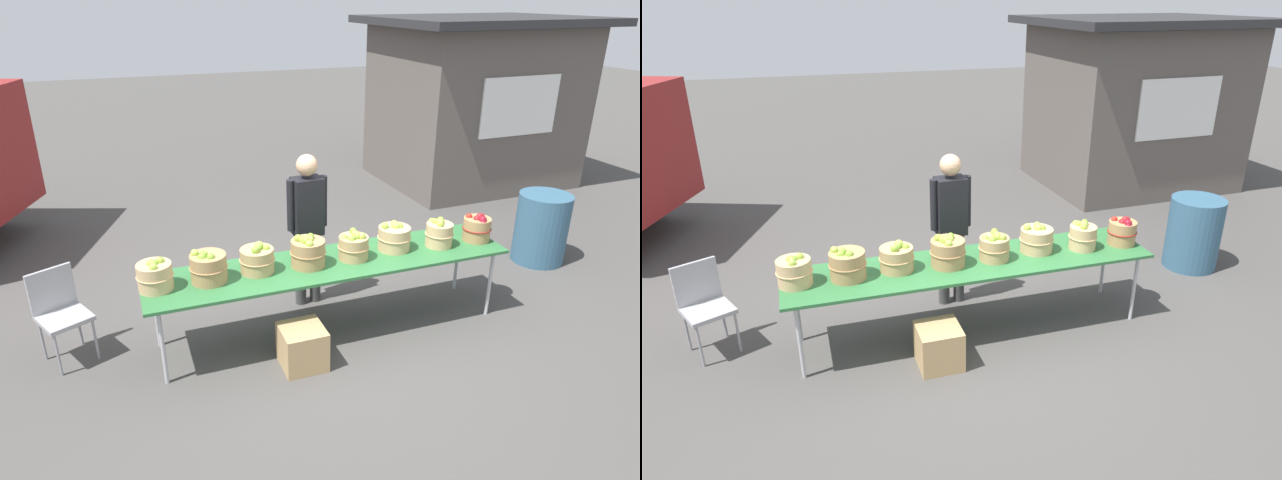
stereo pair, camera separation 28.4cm
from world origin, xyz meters
TOP-DOWN VIEW (x-y plane):
  - ground_plane at (0.00, 0.00)m, footprint 40.00×40.00m
  - market_table at (0.00, 0.00)m, footprint 3.50×0.76m
  - apple_basket_green_0 at (-1.60, 0.02)m, footprint 0.32×0.32m
  - apple_basket_green_1 at (-1.15, 0.01)m, footprint 0.34×0.34m
  - apple_basket_green_2 at (-0.70, 0.04)m, footprint 0.33×0.33m
  - apple_basket_green_3 at (-0.23, -0.00)m, footprint 0.34×0.34m
  - apple_basket_green_4 at (0.23, -0.01)m, footprint 0.30×0.30m
  - apple_basket_green_5 at (0.69, 0.05)m, footprint 0.34×0.34m
  - apple_basket_green_6 at (1.15, -0.03)m, footprint 0.29×0.29m
  - apple_basket_red_0 at (1.59, -0.04)m, footprint 0.30×0.30m
  - vendor_adult at (-0.03, 0.60)m, footprint 0.43×0.23m
  - food_kiosk at (4.14, 3.82)m, footprint 3.56×2.98m
  - folding_chair at (-2.44, 0.42)m, footprint 0.53×0.53m
  - trash_barrel at (3.02, 0.59)m, footprint 0.63×0.63m
  - produce_crate at (-0.45, -0.46)m, footprint 0.38×0.38m

SIDE VIEW (x-z plane):
  - ground_plane at x=0.00m, z-range 0.00..0.00m
  - produce_crate at x=-0.45m, z-range 0.00..0.38m
  - trash_barrel at x=3.02m, z-range 0.00..0.87m
  - folding_chair at x=-2.44m, z-range 0.08..0.94m
  - market_table at x=0.00m, z-range 0.34..1.09m
  - apple_basket_green_2 at x=-0.70m, z-range 0.73..1.01m
  - apple_basket_green_5 at x=0.69m, z-range 0.73..1.02m
  - apple_basket_green_4 at x=0.23m, z-range 0.74..1.02m
  - apple_basket_green_0 at x=-1.60m, z-range 0.74..1.02m
  - apple_basket_green_6 at x=1.15m, z-range 0.73..1.03m
  - apple_basket_red_0 at x=1.59m, z-range 0.74..1.03m
  - apple_basket_green_1 at x=-1.15m, z-range 0.74..1.04m
  - apple_basket_green_3 at x=-0.23m, z-range 0.73..1.04m
  - vendor_adult at x=-0.03m, z-range 0.15..1.79m
  - food_kiosk at x=4.14m, z-range 0.01..2.75m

